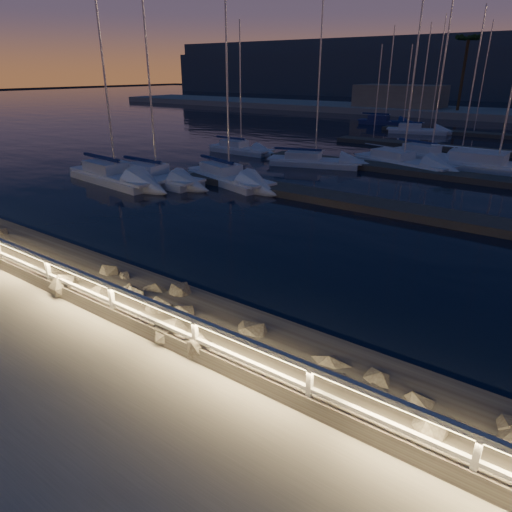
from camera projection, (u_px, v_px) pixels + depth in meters
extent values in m
plane|color=#A59E95|center=(92.00, 308.00, 12.82)|extent=(400.00, 400.00, 0.00)
cube|color=#A59E95|center=(3.00, 352.00, 10.98)|extent=(240.00, 5.00, 0.20)
cube|color=slate|center=(135.00, 298.00, 14.05)|extent=(240.00, 3.45, 1.29)
plane|color=black|center=(97.00, 345.00, 13.27)|extent=(400.00, 400.00, 0.00)
cube|color=white|center=(49.00, 275.00, 13.72)|extent=(0.11, 0.11, 1.00)
cube|color=white|center=(112.00, 302.00, 12.08)|extent=(0.11, 0.11, 1.00)
cube|color=white|center=(195.00, 339.00, 10.45)|extent=(0.11, 0.11, 1.00)
cube|color=white|center=(309.00, 389.00, 8.81)|extent=(0.11, 0.11, 1.00)
cube|color=white|center=(475.00, 461.00, 7.17)|extent=(0.11, 0.11, 1.00)
cube|color=white|center=(87.00, 276.00, 12.44)|extent=(44.00, 0.12, 0.12)
cube|color=white|center=(89.00, 292.00, 12.63)|extent=(44.00, 0.09, 0.09)
cube|color=#FFD672|center=(87.00, 279.00, 12.45)|extent=(44.00, 0.04, 0.03)
sphere|color=slate|center=(133.00, 302.00, 13.43)|extent=(0.95, 0.95, 0.95)
sphere|color=slate|center=(174.00, 295.00, 14.50)|extent=(0.70, 0.70, 0.70)
sphere|color=slate|center=(181.00, 320.00, 12.52)|extent=(0.82, 0.82, 0.82)
sphere|color=slate|center=(347.00, 371.00, 10.69)|extent=(0.95, 0.95, 0.95)
sphere|color=slate|center=(38.00, 264.00, 15.93)|extent=(0.73, 0.73, 0.73)
cube|color=#575048|center=(344.00, 200.00, 24.93)|extent=(22.00, 2.00, 0.40)
cube|color=#575048|center=(406.00, 170.00, 32.41)|extent=(22.00, 2.00, 0.40)
cube|color=#575048|center=(451.00, 149.00, 41.39)|extent=(22.00, 2.00, 0.40)
cube|color=#575048|center=(480.00, 135.00, 50.36)|extent=(22.00, 2.00, 0.40)
cube|color=gray|center=(400.00, 98.00, 77.30)|extent=(14.00, 8.00, 4.00)
cylinder|color=#4A3A22|center=(463.00, 74.00, 68.89)|extent=(0.44, 0.44, 10.50)
cube|color=#354253|center=(346.00, 71.00, 147.98)|extent=(120.00, 25.00, 18.00)
cube|color=silver|center=(157.00, 181.00, 29.63)|extent=(6.49, 2.26, 0.55)
cube|color=silver|center=(157.00, 175.00, 29.49)|extent=(7.02, 1.95, 0.15)
cube|color=silver|center=(147.00, 168.00, 29.86)|extent=(2.54, 1.66, 0.65)
cylinder|color=silver|center=(149.00, 81.00, 27.34)|extent=(0.12, 0.12, 11.21)
cylinder|color=silver|center=(142.00, 160.00, 29.92)|extent=(4.04, 0.15, 0.08)
cube|color=silver|center=(117.00, 180.00, 29.77)|extent=(7.75, 3.27, 0.59)
cube|color=silver|center=(116.00, 174.00, 29.62)|extent=(8.34, 2.96, 0.16)
cube|color=silver|center=(107.00, 166.00, 30.13)|extent=(3.11, 2.17, 0.69)
cylinder|color=silver|center=(103.00, 63.00, 27.11)|extent=(0.13, 0.13, 13.08)
cylinder|color=silver|center=(101.00, 157.00, 30.25)|extent=(4.69, 0.56, 0.09)
cube|color=silver|center=(315.00, 164.00, 34.91)|extent=(6.99, 4.15, 0.48)
cube|color=silver|center=(315.00, 160.00, 34.79)|extent=(7.41, 4.00, 0.13)
cube|color=silver|center=(304.00, 155.00, 34.94)|extent=(2.96, 2.37, 0.56)
cylinder|color=silver|center=(319.00, 78.00, 32.58)|extent=(0.10, 0.10, 11.51)
cylinder|color=silver|center=(298.00, 149.00, 34.91)|extent=(3.96, 1.35, 0.07)
cube|color=silver|center=(241.00, 151.00, 40.21)|extent=(5.83, 2.07, 0.49)
cube|color=silver|center=(241.00, 148.00, 40.09)|extent=(6.30, 1.79, 0.13)
cube|color=silver|center=(234.00, 143.00, 40.43)|extent=(2.28, 1.50, 0.58)
cylinder|color=silver|center=(240.00, 86.00, 38.16)|extent=(0.11, 0.11, 10.04)
cylinder|color=silver|center=(231.00, 138.00, 40.49)|extent=(3.62, 0.16, 0.07)
cube|color=silver|center=(229.00, 181.00, 29.60)|extent=(7.16, 4.07, 0.53)
cube|color=silver|center=(229.00, 175.00, 29.47)|extent=(7.61, 3.90, 0.14)
cube|color=silver|center=(221.00, 168.00, 30.04)|extent=(3.01, 2.37, 0.63)
cylinder|color=silver|center=(227.00, 76.00, 27.20)|extent=(0.12, 0.12, 11.80)
cylinder|color=silver|center=(217.00, 160.00, 30.20)|extent=(4.10, 1.26, 0.08)
cube|color=silver|center=(403.00, 165.00, 34.46)|extent=(7.76, 4.57, 0.53)
cube|color=silver|center=(403.00, 161.00, 34.33)|extent=(8.24, 4.41, 0.14)
cube|color=silver|center=(393.00, 154.00, 34.97)|extent=(3.29, 2.62, 0.63)
cylinder|color=silver|center=(415.00, 67.00, 31.87)|extent=(0.12, 0.12, 12.79)
cylinder|color=silver|center=(388.00, 147.00, 35.17)|extent=(4.41, 1.47, 0.08)
cube|color=silver|center=(430.00, 158.00, 37.15)|extent=(7.18, 4.49, 0.53)
cube|color=silver|center=(431.00, 154.00, 37.02)|extent=(7.59, 4.37, 0.14)
cube|color=silver|center=(422.00, 148.00, 37.62)|extent=(3.08, 2.52, 0.63)
cylinder|color=silver|center=(442.00, 74.00, 34.75)|extent=(0.12, 0.12, 11.83)
cylinder|color=silver|center=(418.00, 142.00, 37.80)|extent=(4.02, 1.55, 0.08)
cube|color=silver|center=(496.00, 170.00, 32.83)|extent=(9.33, 3.26, 0.62)
cube|color=silver|center=(497.00, 164.00, 32.68)|extent=(10.09, 2.82, 0.17)
cube|color=silver|center=(479.00, 157.00, 33.26)|extent=(3.65, 2.39, 0.73)
cylinder|color=silver|center=(471.00, 148.00, 33.40)|extent=(5.80, 0.20, 0.09)
cube|color=navy|center=(385.00, 124.00, 61.15)|extent=(6.73, 2.75, 0.56)
cube|color=navy|center=(385.00, 121.00, 61.02)|extent=(7.25, 2.46, 0.15)
cube|color=navy|center=(379.00, 118.00, 61.32)|extent=(2.69, 1.86, 0.66)
cylinder|color=silver|center=(390.00, 74.00, 58.82)|extent=(0.12, 0.12, 11.40)
cylinder|color=silver|center=(376.00, 114.00, 61.35)|extent=(4.10, 0.43, 0.08)
cube|color=silver|center=(417.00, 132.00, 52.65)|extent=(6.65, 3.62, 0.49)
cube|color=silver|center=(418.00, 129.00, 52.53)|extent=(7.08, 3.45, 0.13)
cube|color=silver|center=(410.00, 126.00, 52.71)|extent=(2.78, 2.15, 0.58)
cylinder|color=silver|center=(424.00, 77.00, 50.42)|extent=(0.11, 0.11, 10.98)
cylinder|color=silver|center=(407.00, 122.00, 52.69)|extent=(3.84, 1.06, 0.07)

